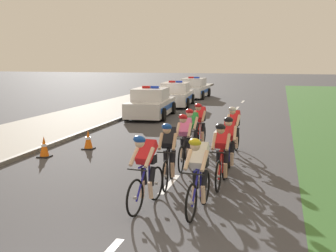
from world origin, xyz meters
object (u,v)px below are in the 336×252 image
Objects in this scene: cyclist_lead at (146,170)px; cyclist_second at (198,174)px; police_car_second at (176,95)px; cyclist_fifth at (185,140)px; cyclist_seventh at (192,132)px; police_car_nearest at (151,104)px; cyclist_fourth at (222,153)px; traffic_cone_far at (44,147)px; traffic_cone_mid at (88,140)px; cyclist_eighth at (234,129)px; cyclist_ninth at (200,125)px; police_car_third at (194,89)px; cyclist_sixth at (229,144)px; cyclist_third at (169,153)px.

cyclist_lead is 1.06m from cyclist_second.
cyclist_fifth is at bearing -75.19° from police_car_second.
police_car_nearest reaches higher than cyclist_seventh.
traffic_cone_far is (-5.59, 1.54, -0.48)m from cyclist_fourth.
traffic_cone_mid is (-3.54, 4.79, -0.48)m from cyclist_lead.
cyclist_eighth is (1.09, 2.03, 0.00)m from cyclist_fifth.
cyclist_second is 6.66m from traffic_cone_mid.
cyclist_second is 18.55m from police_car_second.
cyclist_lead is 5.95m from cyclist_ninth.
traffic_cone_mid is (0.27, -18.90, -0.37)m from police_car_third.
cyclist_lead and cyclist_sixth have the same top height.
cyclist_fourth is 0.38× the size of police_car_nearest.
police_car_third reaches higher than cyclist_sixth.
cyclist_fourth is 1.15m from cyclist_sixth.
police_car_second is (-3.86, 16.32, -0.11)m from cyclist_third.
cyclist_eighth is 13.59m from police_car_second.
cyclist_third is at bearing 122.50° from cyclist_second.
cyclist_second is at bearing -76.59° from cyclist_seventh.
cyclist_fifth is 2.69× the size of traffic_cone_mid.
cyclist_third is at bearing -88.92° from cyclist_ninth.
cyclist_sixth is at bearing 66.94° from cyclist_lead.
police_car_second reaches higher than traffic_cone_far.
traffic_cone_far is (-0.53, -20.29, -0.37)m from police_car_third.
traffic_cone_far is at bearing 164.60° from cyclist_fourth.
police_car_third is (-5.09, 20.68, -0.11)m from cyclist_sixth.
police_car_second is at bearing -89.98° from police_car_third.
cyclist_lead is 2.68× the size of traffic_cone_mid.
cyclist_sixth is (0.02, 1.15, 0.00)m from cyclist_fourth.
police_car_nearest is (-3.86, 11.08, -0.11)m from cyclist_third.
police_car_third is at bearing 100.74° from cyclist_fifth.
cyclist_eighth is at bearing -30.16° from cyclist_ninth.
cyclist_second is at bearing -95.93° from cyclist_fourth.
cyclist_fourth and cyclist_sixth have the same top height.
cyclist_third is at bearing -22.58° from traffic_cone_far.
police_car_second is (-3.88, 14.68, -0.11)m from cyclist_fifth.
cyclist_seventh is 2.69× the size of traffic_cone_far.
cyclist_lead is at bearing -92.02° from cyclist_third.
cyclist_lead is 1.00× the size of cyclist_eighth.
cyclist_lead is 1.00× the size of cyclist_fourth.
police_car_second reaches higher than cyclist_ninth.
cyclist_fourth is 2.69× the size of traffic_cone_mid.
cyclist_sixth and cyclist_seventh have the same top height.
cyclist_fourth is at bearing 13.35° from cyclist_third.
cyclist_sixth is 21.30m from police_car_third.
cyclist_seventh is at bearing 89.88° from cyclist_lead.
cyclist_second is at bearing -68.96° from police_car_nearest.
police_car_third is at bearing 99.13° from cyclist_lead.
cyclist_second and cyclist_sixth have the same top height.
traffic_cone_mid is at bearing -161.81° from cyclist_ninth.
police_car_nearest reaches higher than traffic_cone_far.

